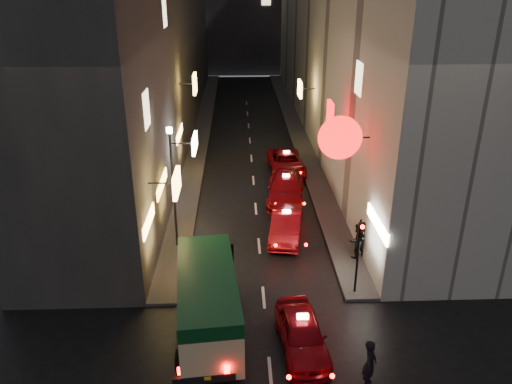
{
  "coord_description": "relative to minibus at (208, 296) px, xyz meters",
  "views": [
    {
      "loc": [
        -1.02,
        -9.53,
        12.85
      ],
      "look_at": [
        -0.16,
        13.0,
        3.05
      ],
      "focal_mm": 35.0,
      "sensor_mm": 36.0,
      "label": 1
    }
  ],
  "objects": [
    {
      "name": "lamp_post",
      "position": [
        -1.94,
        6.71,
        2.05
      ],
      "size": [
        0.28,
        0.28,
        6.22
      ],
      "color": "black",
      "rests_on": "sidewalk_left"
    },
    {
      "name": "building_right",
      "position": [
        10.26,
        27.7,
        7.32
      ],
      "size": [
        8.38,
        52.07,
        18.0
      ],
      "color": "#B1ACA2",
      "rests_on": "ground"
    },
    {
      "name": "traffic_light",
      "position": [
        6.26,
        2.18,
        1.01
      ],
      "size": [
        0.26,
        0.43,
        3.5
      ],
      "color": "black",
      "rests_on": "sidewalk_right"
    },
    {
      "name": "minibus",
      "position": [
        0.0,
        0.0,
        0.0
      ],
      "size": [
        2.75,
        6.36,
        2.65
      ],
      "color": "beige",
      "rests_on": "ground"
    },
    {
      "name": "sidewalk_right",
      "position": [
        6.51,
        27.71,
        -1.6
      ],
      "size": [
        1.5,
        52.0,
        0.15
      ],
      "primitive_type": "cube",
      "color": "#464341",
      "rests_on": "ground"
    },
    {
      "name": "taxi_near",
      "position": [
        3.5,
        -1.08,
        -0.87
      ],
      "size": [
        2.49,
        5.22,
        1.78
      ],
      "color": "maroon",
      "rests_on": "ground"
    },
    {
      "name": "pedestrian_crossing",
      "position": [
        5.56,
        -2.94,
        -0.65
      ],
      "size": [
        0.65,
        0.79,
        2.06
      ],
      "primitive_type": "imported",
      "rotation": [
        0.0,
        0.0,
        1.19
      ],
      "color": "black",
      "rests_on": "ground"
    },
    {
      "name": "pedestrian_sidewalk",
      "position": [
        6.93,
        5.19,
        -0.51
      ],
      "size": [
        0.89,
        0.73,
        2.03
      ],
      "primitive_type": "imported",
      "rotation": [
        0.0,
        0.0,
        3.53
      ],
      "color": "black",
      "rests_on": "sidewalk_right"
    },
    {
      "name": "taxi_second",
      "position": [
        3.73,
        7.61,
        -0.84
      ],
      "size": [
        3.01,
        5.54,
        1.84
      ],
      "color": "maroon",
      "rests_on": "ground"
    },
    {
      "name": "taxi_third",
      "position": [
        4.16,
        12.41,
        -0.77
      ],
      "size": [
        3.04,
        5.95,
        1.98
      ],
      "color": "maroon",
      "rests_on": "ground"
    },
    {
      "name": "taxi_far",
      "position": [
        4.64,
        17.21,
        -0.85
      ],
      "size": [
        2.35,
        5.28,
        1.82
      ],
      "color": "maroon",
      "rests_on": "ground"
    },
    {
      "name": "building_left",
      "position": [
        -5.74,
        27.7,
        7.32
      ],
      "size": [
        7.53,
        52.0,
        18.0
      ],
      "color": "#3A3835",
      "rests_on": "ground"
    },
    {
      "name": "sidewalk_left",
      "position": [
        -1.99,
        27.71,
        -1.6
      ],
      "size": [
        1.5,
        52.0,
        0.15
      ],
      "primitive_type": "cube",
      "color": "#464341",
      "rests_on": "ground"
    }
  ]
}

